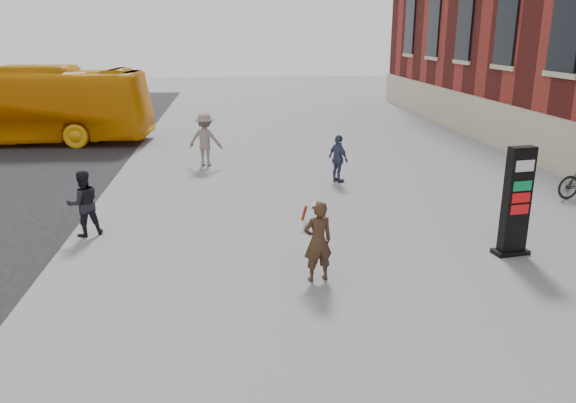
{
  "coord_description": "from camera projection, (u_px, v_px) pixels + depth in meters",
  "views": [
    {
      "loc": [
        -1.26,
        -9.61,
        4.5
      ],
      "look_at": [
        -0.15,
        1.0,
        1.26
      ],
      "focal_mm": 35.0,
      "sensor_mm": 36.0,
      "label": 1
    }
  ],
  "objects": [
    {
      "name": "ground",
      "position": [
        302.0,
        280.0,
        10.58
      ],
      "size": [
        100.0,
        100.0,
        0.0
      ],
      "primitive_type": "plane",
      "color": "#9E9EA3"
    },
    {
      "name": "bus",
      "position": [
        10.0,
        105.0,
        23.19
      ],
      "size": [
        11.51,
        3.47,
        3.16
      ],
      "primitive_type": "imported",
      "rotation": [
        0.0,
        0.0,
        1.5
      ],
      "color": "orange",
      "rests_on": "road"
    },
    {
      "name": "pedestrian_b",
      "position": [
        205.0,
        140.0,
        19.39
      ],
      "size": [
        1.32,
        0.98,
        1.83
      ],
      "primitive_type": "imported",
      "rotation": [
        0.0,
        0.0,
        2.87
      ],
      "color": "gray",
      "rests_on": "ground"
    },
    {
      "name": "pedestrian_c",
      "position": [
        338.0,
        159.0,
        17.29
      ],
      "size": [
        0.72,
        0.94,
        1.48
      ],
      "primitive_type": "imported",
      "rotation": [
        0.0,
        0.0,
        2.04
      ],
      "color": "#39415D",
      "rests_on": "ground"
    },
    {
      "name": "info_pylon",
      "position": [
        516.0,
        202.0,
        11.52
      ],
      "size": [
        0.78,
        0.48,
        2.3
      ],
      "rotation": [
        0.0,
        0.0,
        0.15
      ],
      "color": "black",
      "rests_on": "ground"
    },
    {
      "name": "woman",
      "position": [
        318.0,
        240.0,
        10.39
      ],
      "size": [
        0.68,
        0.64,
        1.55
      ],
      "rotation": [
        0.0,
        0.0,
        3.38
      ],
      "color": "black",
      "rests_on": "ground"
    },
    {
      "name": "pedestrian_a",
      "position": [
        84.0,
        203.0,
        12.72
      ],
      "size": [
        0.92,
        0.84,
        1.52
      ],
      "primitive_type": "imported",
      "rotation": [
        0.0,
        0.0,
        3.6
      ],
      "color": "black",
      "rests_on": "ground"
    }
  ]
}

